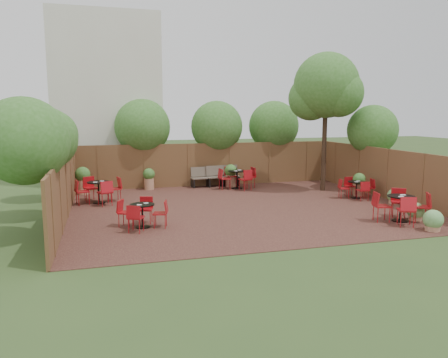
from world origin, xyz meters
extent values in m
plane|color=#354F23|center=(0.00, 0.00, 0.00)|extent=(80.00, 80.00, 0.00)
cube|color=#331715|center=(0.00, 0.00, 0.01)|extent=(12.00, 10.00, 0.02)
cube|color=brown|center=(0.00, 5.00, 1.00)|extent=(12.00, 0.08, 2.00)
cube|color=brown|center=(-6.00, 0.00, 1.00)|extent=(0.08, 10.00, 2.00)
cube|color=brown|center=(6.00, 0.00, 1.00)|extent=(0.08, 10.00, 2.00)
cube|color=silver|center=(-4.50, 8.00, 4.00)|extent=(5.00, 4.00, 8.00)
sphere|color=#356922|center=(-6.60, 3.00, 2.56)|extent=(1.88, 1.88, 1.88)
sphere|color=#356922|center=(-6.50, 0.00, 2.59)|extent=(1.98, 1.98, 1.98)
sphere|color=#356922|center=(-6.70, -2.50, 2.68)|extent=(2.27, 2.27, 2.27)
sphere|color=#356922|center=(-3.00, 5.70, 2.76)|extent=(2.54, 2.54, 2.54)
sphere|color=#356922|center=(0.50, 5.60, 2.74)|extent=(2.46, 2.46, 2.46)
sphere|color=#356922|center=(3.50, 5.80, 2.75)|extent=(2.49, 2.49, 2.49)
sphere|color=#356922|center=(6.60, 2.00, 2.65)|extent=(2.18, 2.18, 2.18)
cylinder|color=black|center=(4.46, 2.34, 2.40)|extent=(0.26, 0.26, 4.77)
sphere|color=#356922|center=(4.46, 2.34, 4.55)|extent=(2.77, 2.77, 2.77)
sphere|color=#356922|center=(3.96, 2.74, 4.03)|extent=(1.94, 1.94, 1.94)
sphere|color=#356922|center=(4.86, 1.94, 4.22)|extent=(2.02, 2.02, 2.02)
cube|color=brown|center=(-0.23, 4.55, 0.45)|extent=(1.54, 0.63, 0.05)
cube|color=brown|center=(-0.23, 4.75, 0.72)|extent=(1.50, 0.29, 0.45)
cube|color=black|center=(-0.91, 4.55, 0.22)|extent=(0.11, 0.45, 0.40)
cube|color=black|center=(0.45, 4.55, 0.22)|extent=(0.11, 0.45, 0.40)
cube|color=brown|center=(0.52, 4.55, 0.46)|extent=(1.58, 0.61, 0.05)
cube|color=brown|center=(0.52, 4.76, 0.74)|extent=(1.55, 0.26, 0.47)
cube|color=black|center=(-0.18, 4.55, 0.23)|extent=(0.11, 0.47, 0.41)
cube|color=black|center=(1.22, 4.55, 0.23)|extent=(0.11, 0.47, 0.41)
cylinder|color=black|center=(4.15, -3.27, 0.04)|extent=(0.48, 0.48, 0.03)
cylinder|color=black|center=(4.15, -3.27, 0.42)|extent=(0.05, 0.05, 0.76)
cylinder|color=black|center=(4.15, -3.27, 0.82)|extent=(0.83, 0.83, 0.03)
cube|color=white|center=(4.28, -3.18, 0.84)|extent=(0.18, 0.16, 0.02)
cube|color=white|center=(4.04, -3.40, 0.84)|extent=(0.18, 0.16, 0.02)
cylinder|color=black|center=(-3.72, -1.88, 0.03)|extent=(0.42, 0.42, 0.03)
cylinder|color=black|center=(-3.72, -1.88, 0.37)|extent=(0.05, 0.05, 0.67)
cylinder|color=black|center=(-3.72, -1.88, 0.72)|extent=(0.72, 0.72, 0.03)
cube|color=white|center=(-3.60, -1.80, 0.74)|extent=(0.16, 0.14, 0.01)
cube|color=white|center=(-3.81, -1.99, 0.74)|extent=(0.16, 0.14, 0.01)
cylinder|color=black|center=(0.97, 3.80, 0.04)|extent=(0.48, 0.48, 0.03)
cylinder|color=black|center=(0.97, 3.80, 0.42)|extent=(0.05, 0.05, 0.76)
cylinder|color=black|center=(0.97, 3.80, 0.82)|extent=(0.83, 0.83, 0.03)
cube|color=white|center=(1.10, 3.89, 0.84)|extent=(0.17, 0.13, 0.02)
cube|color=white|center=(0.86, 3.67, 0.84)|extent=(0.17, 0.13, 0.02)
cylinder|color=black|center=(-5.00, 2.17, 0.04)|extent=(0.48, 0.48, 0.03)
cylinder|color=black|center=(-5.00, 2.17, 0.42)|extent=(0.05, 0.05, 0.76)
cylinder|color=black|center=(-5.00, 2.17, 0.81)|extent=(0.83, 0.83, 0.03)
cube|color=white|center=(-4.87, 2.26, 0.84)|extent=(0.18, 0.16, 0.02)
cube|color=white|center=(-5.11, 2.04, 0.84)|extent=(0.18, 0.16, 0.02)
cylinder|color=black|center=(4.90, 0.39, 0.03)|extent=(0.40, 0.40, 0.03)
cylinder|color=black|center=(4.90, 0.39, 0.35)|extent=(0.05, 0.05, 0.63)
cylinder|color=black|center=(4.90, 0.39, 0.68)|extent=(0.69, 0.69, 0.03)
cube|color=white|center=(5.01, 0.46, 0.70)|extent=(0.14, 0.12, 0.01)
cube|color=white|center=(4.81, 0.28, 0.70)|extent=(0.14, 0.12, 0.01)
cylinder|color=#AE7657|center=(-2.88, 4.59, 0.27)|extent=(0.43, 0.43, 0.50)
sphere|color=#356922|center=(-2.88, 4.59, 0.71)|extent=(0.52, 0.52, 0.52)
cylinder|color=#AE7657|center=(0.84, 4.39, 0.29)|extent=(0.47, 0.47, 0.54)
sphere|color=#356922|center=(0.84, 4.39, 0.77)|extent=(0.56, 0.56, 0.56)
cylinder|color=#AE7657|center=(-5.65, 4.24, 0.32)|extent=(0.52, 0.52, 0.60)
sphere|color=#356922|center=(-5.65, 4.24, 0.85)|extent=(0.63, 0.63, 0.63)
cylinder|color=#AE7657|center=(5.27, 0.79, 0.27)|extent=(0.43, 0.43, 0.49)
sphere|color=#356922|center=(5.27, 0.79, 0.71)|extent=(0.52, 0.52, 0.52)
cylinder|color=#AE7657|center=(4.69, -3.30, 0.11)|extent=(0.39, 0.39, 0.18)
sphere|color=#5F984F|center=(4.69, -3.30, 0.33)|extent=(0.53, 0.53, 0.53)
cylinder|color=#AE7657|center=(4.34, -4.47, 0.11)|extent=(0.42, 0.42, 0.19)
sphere|color=#5F984F|center=(4.34, -4.47, 0.35)|extent=(0.57, 0.57, 0.57)
cylinder|color=#AE7657|center=(5.70, -0.90, 0.11)|extent=(0.38, 0.38, 0.17)
sphere|color=#5F984F|center=(5.70, -0.90, 0.32)|extent=(0.52, 0.52, 0.52)
camera|label=1|loc=(-4.73, -14.58, 3.39)|focal=34.75mm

